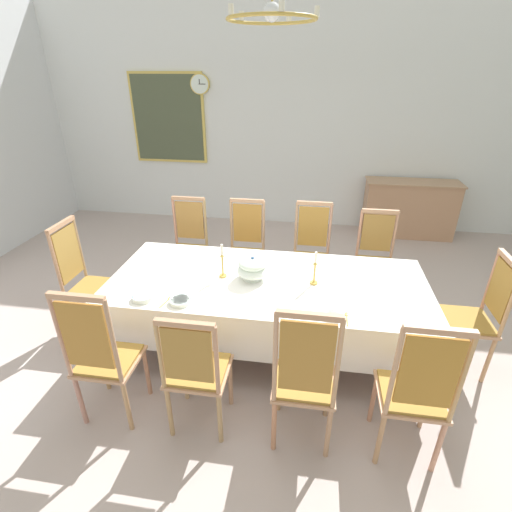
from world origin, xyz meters
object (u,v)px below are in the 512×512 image
Objects in this scene: bowl_near_left at (180,301)px; spoon_primary at (168,299)px; chair_north_a at (188,243)px; mounted_clock at (200,84)px; chair_south_b at (196,369)px; bowl_far_left at (143,297)px; soup_tureen at (253,268)px; framed_painting at (168,119)px; spoon_secondary at (347,316)px; candlestick_west at (222,264)px; chair_head_east at (477,313)px; chair_south_d at (416,390)px; dining_table at (268,286)px; chair_north_b at (246,247)px; candlestick_east at (315,271)px; chair_south_a at (102,355)px; chair_south_c at (305,377)px; chair_north_c at (311,251)px; sideboard at (409,209)px; chandelier at (272,17)px; bowl_near_right at (334,315)px; chair_north_d at (375,257)px; chair_head_west at (85,279)px.

bowl_near_left is 1.04× the size of spoon_primary.
chair_north_a is 2.93m from mounted_clock.
chair_south_b reaches higher than bowl_far_left.
framed_painting is (-1.98, 3.39, 0.86)m from soup_tureen.
spoon_secondary is at bearing 140.26° from chair_north_a.
bowl_near_left is at bearing -117.03° from candlestick_west.
chair_head_east is 5.34m from framed_painting.
dining_table is at bearing 137.40° from chair_south_d.
chair_north_b reaches higher than candlestick_east.
chair_south_a is 6.95× the size of spoon_primary.
chair_north_b is 1.01× the size of chair_head_east.
dining_table is at bearing -180.00° from candlestick_east.
chair_south_a is 0.99× the size of chair_south_c.
chair_north_c is at bearing 62.77° from soup_tureen.
sideboard is (1.50, 3.14, -0.43)m from candlestick_east.
chair_south_b is at bearing -128.51° from candlestick_east.
chair_south_d is 2.67m from chandelier.
chair_south_b is at bearing 0.65° from chair_south_a.
candlestick_east is 3.50m from sideboard.
dining_table is 2.33× the size of chair_south_c.
bowl_near_right is (0.20, -1.51, 0.19)m from chair_north_c.
mounted_clock is at bearing -64.20° from chair_north_b.
bowl_near_left is at bearing 54.51° from sideboard.
soup_tureen is 4.02m from framed_painting.
chair_head_east is (1.46, -1.02, -0.01)m from chair_north_c.
spoon_primary is 0.56× the size of mounted_clock.
mounted_clock reaches higher than bowl_near_right.
soup_tureen is at bearing 117.12° from chair_south_c.
chair_south_d is 5.40m from mounted_clock.
chair_south_a is 1.11× the size of chair_north_d.
chair_south_d is 0.84× the size of sideboard.
chair_south_d is at bearing -42.60° from dining_table.
chandelier is at bearing 69.28° from chair_north_c.
chair_head_east is at bearing 0.00° from soup_tureen.
chair_south_c reaches higher than chair_north_d.
bowl_near_right is at bearing 111.28° from chair_head_east.
chair_south_d reaches higher than chair_north_c.
soup_tureen reaches higher than spoon_primary.
candlestick_west reaches higher than spoon_secondary.
chair_south_d is 1.00× the size of chair_head_west.
chandelier is (1.00, 0.48, 2.03)m from bowl_far_left.
soup_tureen is at bearing 150.39° from spoon_secondary.
chair_south_b is 0.78m from chair_south_c.
candlestick_east reaches higher than dining_table.
framed_painting is (-2.50, 4.42, 1.11)m from chair_south_c.
chair_north_b reaches higher than candlestick_west.
candlestick_east is at bearing 33.97° from chair_south_a.
chair_south_b is 4.85m from mounted_clock.
sideboard is (3.02, 4.16, -0.16)m from chair_south_a.
chair_south_c is 6.94× the size of spoon_secondary.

